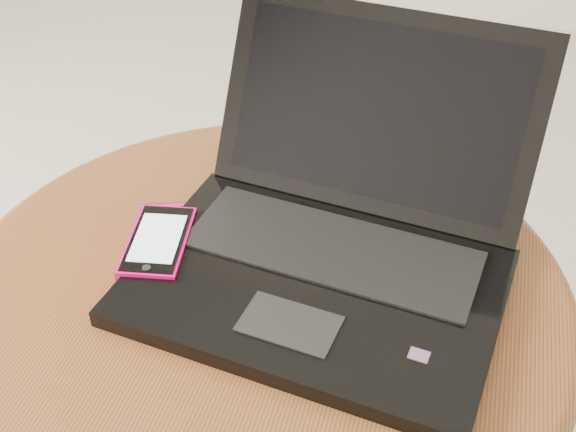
# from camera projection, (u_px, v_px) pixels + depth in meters

# --- Properties ---
(table) EXTENTS (0.69, 0.69, 0.54)m
(table) POSITION_uv_depth(u_px,v_px,m) (262.00, 353.00, 0.87)
(table) COLOR #522C1C
(table) RESTS_ON ground
(laptop) EXTENTS (0.43, 0.42, 0.23)m
(laptop) POSITION_uv_depth(u_px,v_px,m) (334.00, 233.00, 0.80)
(laptop) COLOR black
(laptop) RESTS_ON table
(phone_black) EXTENTS (0.10, 0.14, 0.01)m
(phone_black) POSITION_uv_depth(u_px,v_px,m) (166.00, 240.00, 0.85)
(phone_black) COLOR black
(phone_black) RESTS_ON table
(phone_pink) EXTENTS (0.08, 0.13, 0.01)m
(phone_pink) POSITION_uv_depth(u_px,v_px,m) (158.00, 242.00, 0.83)
(phone_pink) COLOR #FC0475
(phone_pink) RESTS_ON phone_black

